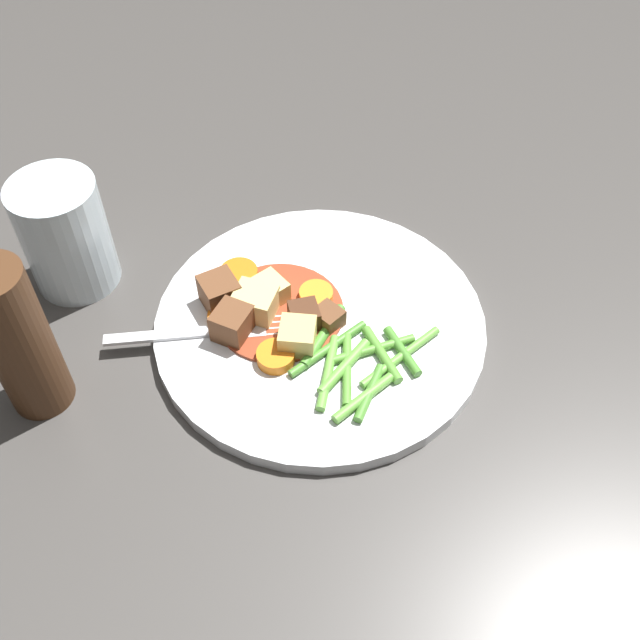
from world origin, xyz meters
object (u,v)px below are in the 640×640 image
(potato_chunk_0, at_px, (297,337))
(meat_chunk_3, at_px, (232,323))
(meat_chunk_1, at_px, (220,293))
(fork, at_px, (218,331))
(carrot_slice_3, at_px, (276,356))
(meat_chunk_0, at_px, (330,316))
(carrot_slice_0, at_px, (236,279))
(carrot_slice_2, at_px, (225,318))
(carrot_slice_1, at_px, (316,296))
(pepper_mill, at_px, (18,341))
(meat_chunk_2, at_px, (304,317))
(water_glass, at_px, (65,235))
(potato_chunk_2, at_px, (255,304))
(potato_chunk_1, at_px, (267,293))
(dinner_plate, at_px, (320,325))

(potato_chunk_0, bearing_deg, meat_chunk_3, 18.80)
(meat_chunk_1, xyz_separation_m, fork, (-0.02, 0.03, -0.01))
(carrot_slice_3, relative_size, meat_chunk_0, 1.37)
(carrot_slice_0, bearing_deg, carrot_slice_2, 114.73)
(carrot_slice_1, xyz_separation_m, pepper_mill, (0.13, 0.19, 0.05))
(carrot_slice_2, xyz_separation_m, meat_chunk_0, (-0.07, -0.05, 0.00))
(potato_chunk_0, xyz_separation_m, meat_chunk_0, (-0.01, -0.04, -0.00))
(meat_chunk_0, relative_size, meat_chunk_2, 0.95)
(carrot_slice_2, bearing_deg, meat_chunk_0, -147.61)
(meat_chunk_1, distance_m, water_glass, 0.14)
(potato_chunk_2, height_order, meat_chunk_0, potato_chunk_2)
(potato_chunk_1, xyz_separation_m, potato_chunk_2, (-0.00, 0.02, 0.00))
(carrot_slice_3, distance_m, fork, 0.06)
(carrot_slice_3, height_order, meat_chunk_0, meat_chunk_0)
(carrot_slice_3, relative_size, potato_chunk_0, 1.04)
(water_glass, bearing_deg, meat_chunk_0, -163.24)
(meat_chunk_2, bearing_deg, carrot_slice_2, 29.57)
(potato_chunk_2, bearing_deg, potato_chunk_1, -88.81)
(carrot_slice_0, bearing_deg, meat_chunk_1, 96.44)
(potato_chunk_1, bearing_deg, fork, 73.76)
(meat_chunk_2, bearing_deg, carrot_slice_3, 91.57)
(dinner_plate, relative_size, potato_chunk_1, 9.02)
(carrot_slice_0, relative_size, meat_chunk_2, 1.39)
(carrot_slice_1, relative_size, meat_chunk_0, 1.29)
(carrot_slice_0, distance_m, carrot_slice_3, 0.09)
(fork, bearing_deg, meat_chunk_0, -140.66)
(carrot_slice_1, distance_m, potato_chunk_0, 0.05)
(pepper_mill, bearing_deg, carrot_slice_2, -122.11)
(potato_chunk_1, height_order, pepper_mill, pepper_mill)
(carrot_slice_2, xyz_separation_m, potato_chunk_1, (-0.02, -0.04, 0.01))
(meat_chunk_2, xyz_separation_m, meat_chunk_3, (0.04, 0.04, 0.00))
(fork, bearing_deg, meat_chunk_3, -155.53)
(water_glass, xyz_separation_m, pepper_mill, (-0.07, 0.11, 0.02))
(potato_chunk_1, relative_size, water_glass, 0.30)
(carrot_slice_2, height_order, potato_chunk_1, potato_chunk_1)
(carrot_slice_0, relative_size, potato_chunk_2, 0.97)
(carrot_slice_1, xyz_separation_m, carrot_slice_3, (-0.01, 0.07, -0.00))
(carrot_slice_2, xyz_separation_m, water_glass, (0.15, 0.02, 0.03))
(potato_chunk_0, xyz_separation_m, meat_chunk_1, (0.08, -0.00, 0.00))
(carrot_slice_2, bearing_deg, meat_chunk_2, -150.43)
(fork, xyz_separation_m, water_glass, (0.15, 0.01, 0.04))
(potato_chunk_1, bearing_deg, carrot_slice_3, 131.42)
(pepper_mill, bearing_deg, potato_chunk_2, -123.07)
(carrot_slice_2, relative_size, potato_chunk_0, 0.96)
(meat_chunk_1, relative_size, water_glass, 0.29)
(pepper_mill, bearing_deg, carrot_slice_3, -139.54)
(potato_chunk_0, height_order, potato_chunk_2, potato_chunk_2)
(potato_chunk_1, distance_m, meat_chunk_3, 0.04)
(potato_chunk_2, distance_m, pepper_mill, 0.19)
(meat_chunk_0, bearing_deg, carrot_slice_0, 4.44)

